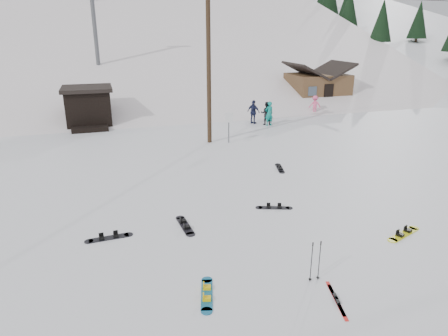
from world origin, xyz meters
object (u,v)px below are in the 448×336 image
object	(u,v)px
utility_pole	(209,64)
hero_skis	(336,300)
cabin	(317,88)
hero_snowboard	(207,294)

from	to	relation	value
utility_pole	hero_skis	bearing A→B (deg)	-93.32
cabin	hero_skis	distance (m)	29.12
utility_pole	hero_snowboard	size ratio (longest dim) A/B	5.87
hero_skis	cabin	bearing A→B (deg)	75.48
utility_pole	hero_skis	world-z (taller)	utility_pole
cabin	hero_skis	world-z (taller)	cabin
utility_pole	hero_skis	distance (m)	16.26
hero_skis	utility_pole	bearing A→B (deg)	100.71
utility_pole	cabin	bearing A→B (deg)	37.56
hero_snowboard	hero_skis	bearing A→B (deg)	-95.78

